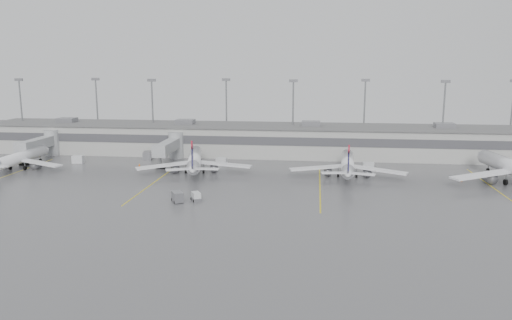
# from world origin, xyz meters

# --- Properties ---
(ground) EXTENTS (260.00, 260.00, 0.00)m
(ground) POSITION_xyz_m (0.00, 0.00, 0.00)
(ground) COLOR #57575A
(ground) RESTS_ON ground
(terminal) EXTENTS (152.00, 17.00, 9.45)m
(terminal) POSITION_xyz_m (-0.01, 57.98, 4.17)
(terminal) COLOR #B1B1AB
(terminal) RESTS_ON ground
(light_masts) EXTENTS (142.40, 8.00, 20.60)m
(light_masts) POSITION_xyz_m (0.00, 63.75, 12.03)
(light_masts) COLOR gray
(light_masts) RESTS_ON ground
(jet_bridge_left) EXTENTS (4.00, 17.20, 7.00)m
(jet_bridge_left) POSITION_xyz_m (-55.50, 45.72, 3.87)
(jet_bridge_left) COLOR gray
(jet_bridge_left) RESTS_ON ground
(jet_bridge_right) EXTENTS (4.00, 17.20, 7.00)m
(jet_bridge_right) POSITION_xyz_m (-20.50, 45.72, 3.87)
(jet_bridge_right) COLOR gray
(jet_bridge_right) RESTS_ON ground
(stand_markings) EXTENTS (105.25, 40.00, 0.01)m
(stand_markings) POSITION_xyz_m (-0.00, 24.00, 0.01)
(stand_markings) COLOR yellow
(stand_markings) RESTS_ON ground
(jet_far_left) EXTENTS (24.46, 27.39, 8.87)m
(jet_far_left) POSITION_xyz_m (-53.74, 30.98, 2.76)
(jet_far_left) COLOR white
(jet_far_left) RESTS_ON ground
(jet_mid_left) EXTENTS (25.86, 29.29, 9.59)m
(jet_mid_left) POSITION_xyz_m (-11.21, 32.45, 2.98)
(jet_mid_left) COLOR white
(jet_mid_left) RESTS_ON ground
(jet_mid_right) EXTENTS (25.71, 28.87, 9.33)m
(jet_mid_right) POSITION_xyz_m (23.58, 32.56, 2.90)
(jet_mid_right) COLOR white
(jet_mid_right) RESTS_ON ground
(baggage_tug) EXTENTS (2.52, 2.90, 1.59)m
(baggage_tug) POSITION_xyz_m (-5.19, 9.15, 0.62)
(baggage_tug) COLOR silver
(baggage_tug) RESTS_ON ground
(baggage_cart) EXTENTS (2.90, 3.39, 1.89)m
(baggage_cart) POSITION_xyz_m (-8.39, 7.95, 0.99)
(baggage_cart) COLOR slate
(baggage_cart) RESTS_ON ground
(gse_uld_a) EXTENTS (2.84, 2.03, 1.90)m
(gse_uld_a) POSITION_xyz_m (-43.38, 40.21, 0.95)
(gse_uld_a) COLOR silver
(gse_uld_a) RESTS_ON ground
(gse_uld_b) EXTENTS (2.75, 1.97, 1.83)m
(gse_uld_b) POSITION_xyz_m (-6.64, 41.71, 0.92)
(gse_uld_b) COLOR silver
(gse_uld_b) RESTS_ON ground
(gse_uld_c) EXTENTS (2.52, 1.70, 1.78)m
(gse_uld_c) POSITION_xyz_m (28.97, 40.76, 0.89)
(gse_uld_c) COLOR silver
(gse_uld_c) RESTS_ON ground
(gse_loader) EXTENTS (2.73, 3.74, 2.13)m
(gse_loader) POSITION_xyz_m (-27.39, 46.79, 1.06)
(gse_loader) COLOR slate
(gse_loader) RESTS_ON ground
(cone_a) EXTENTS (0.39, 0.39, 0.61)m
(cone_a) POSITION_xyz_m (-56.72, 32.51, 0.31)
(cone_a) COLOR #FF6405
(cone_a) RESTS_ON ground
(cone_b) EXTENTS (0.43, 0.43, 0.69)m
(cone_b) POSITION_xyz_m (-26.57, 38.19, 0.34)
(cone_b) COLOR #FF6405
(cone_b) RESTS_ON ground
(cone_c) EXTENTS (0.42, 0.42, 0.67)m
(cone_c) POSITION_xyz_m (19.81, 41.26, 0.34)
(cone_c) COLOR #FF6405
(cone_c) RESTS_ON ground
(cone_d) EXTENTS (0.40, 0.40, 0.63)m
(cone_d) POSITION_xyz_m (47.71, 31.15, 0.32)
(cone_d) COLOR #FF6405
(cone_d) RESTS_ON ground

